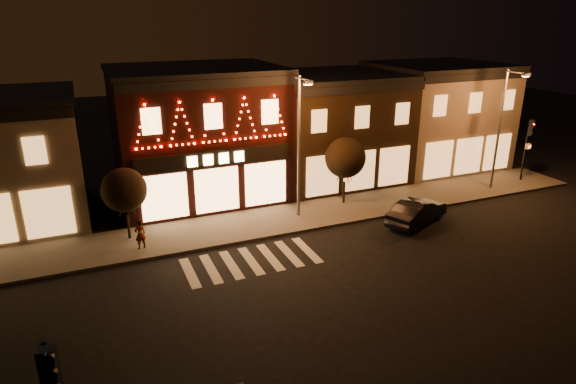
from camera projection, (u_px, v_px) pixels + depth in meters
ground at (282, 303)px, 20.52m from camera, size 120.00×120.00×0.00m
sidewalk_far at (262, 223)px, 28.15m from camera, size 44.00×4.00×0.15m
building_pulp at (198, 133)px, 31.19m from camera, size 10.20×8.34×8.30m
building_right_a at (331, 127)px, 34.81m from camera, size 9.20×8.28×7.50m
building_right_b at (435, 115)px, 38.04m from camera, size 9.20×8.28×7.80m
traffic_signal_far at (529, 137)px, 33.91m from camera, size 0.37×0.50×4.39m
streetlamp_mid at (300, 137)px, 27.21m from camera, size 0.60×1.85×8.06m
streetlamp_right at (503, 121)px, 31.78m from camera, size 0.52×1.81×7.87m
tree_left at (124, 190)px, 25.18m from camera, size 2.29×2.29×3.84m
tree_right at (345, 158)px, 29.94m from camera, size 2.49×2.49×4.17m
dark_sedan at (417, 211)px, 28.01m from camera, size 4.66×3.20×1.46m
pedestrian at (140, 234)px, 24.69m from camera, size 0.64×0.51×1.53m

